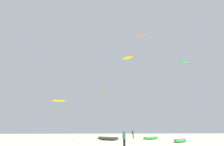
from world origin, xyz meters
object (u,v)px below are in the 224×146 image
kite_aloft_1 (186,63)px  kite_aloft_4 (136,52)px  kite_grounded_near (180,141)px  kite_aloft_2 (103,90)px  kite_aloft_5 (59,101)px  person_midground (133,133)px  kite_grounded_far (108,139)px  kite_grounded_mid (151,138)px  kite_aloft_3 (128,58)px  person_foreground (124,137)px  kite_aloft_0 (141,36)px

kite_aloft_1 → kite_aloft_4: (-8.54, 6.86, 5.47)m
kite_grounded_near → kite_aloft_2: size_ratio=1.45×
kite_aloft_1 → kite_aloft_5: (-29.97, 21.48, -4.67)m
person_midground → kite_aloft_5: 26.77m
kite_grounded_near → kite_grounded_far: bearing=153.2°
kite_grounded_mid → kite_aloft_2: size_ratio=1.58×
kite_grounded_mid → kite_aloft_3: size_ratio=1.27×
person_midground → kite_aloft_3: size_ratio=0.55×
kite_grounded_mid → kite_aloft_3: bearing=99.4°
kite_grounded_mid → kite_grounded_near: bearing=-72.7°
person_foreground → kite_aloft_3: (4.88, 24.65, 20.43)m
kite_grounded_near → kite_aloft_3: size_ratio=1.16×
kite_aloft_0 → kite_aloft_1: kite_aloft_0 is taller
kite_grounded_near → kite_aloft_0: (-3.51, 5.33, 20.45)m
kite_grounded_mid → kite_grounded_far: 8.36m
kite_grounded_mid → kite_aloft_0: (-1.25, -1.93, 20.44)m
kite_aloft_4 → kite_grounded_mid: bearing=-80.8°
person_foreground → kite_grounded_far: bearing=-37.6°
kite_grounded_mid → kite_aloft_3: (-1.91, 11.47, 21.14)m
kite_aloft_1 → kite_aloft_3: bearing=125.8°
kite_aloft_2 → kite_aloft_3: (7.22, 11.51, 12.25)m
person_midground → kite_grounded_near: (4.90, -10.95, -0.78)m
person_midground → kite_aloft_0: (1.39, -5.62, 19.66)m
person_midground → kite_aloft_1: kite_aloft_1 is taller
kite_grounded_mid → kite_aloft_1: size_ratio=1.25×
kite_grounded_near → kite_grounded_far: (-10.37, 5.23, 0.05)m
kite_grounded_near → kite_aloft_2: (-11.39, 7.23, 8.90)m
kite_aloft_0 → kite_aloft_5: 31.87m
person_foreground → person_midground: person_midground is taller
kite_grounded_far → kite_aloft_0: 21.52m
person_midground → kite_aloft_0: size_ratio=0.69×
person_midground → kite_aloft_0: kite_aloft_0 is taller
person_midground → kite_aloft_3: (0.73, 7.79, 20.36)m
kite_grounded_mid → kite_aloft_3: 24.13m
kite_aloft_0 → kite_aloft_1: 10.81m
person_foreground → kite_aloft_5: bearing=-19.1°
person_foreground → kite_grounded_far: size_ratio=0.36×
kite_aloft_3 → kite_aloft_4: (1.11, -6.54, -1.23)m
kite_aloft_1 → kite_aloft_5: bearing=144.4°
kite_grounded_mid → kite_aloft_4: size_ratio=1.57×
kite_aloft_1 → kite_aloft_5: size_ratio=0.77×
kite_grounded_near → kite_grounded_mid: size_ratio=0.92×
kite_aloft_3 → person_midground: bearing=-95.4°
kite_aloft_1 → kite_aloft_4: kite_aloft_4 is taller
kite_grounded_near → kite_aloft_5: 37.61m
kite_aloft_2 → kite_grounded_far: bearing=-63.0°
kite_aloft_0 → kite_aloft_5: (-20.98, 21.49, -10.68)m
kite_grounded_far → kite_aloft_5: bearing=123.2°
kite_aloft_2 → kite_aloft_4: bearing=30.9°
kite_aloft_1 → kite_aloft_3: size_ratio=1.01×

